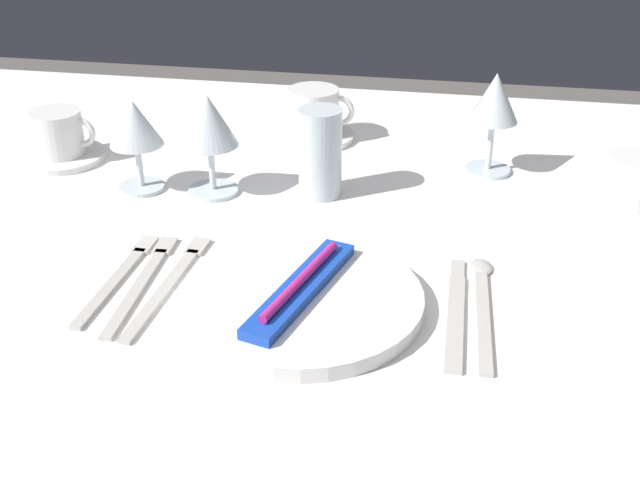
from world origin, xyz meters
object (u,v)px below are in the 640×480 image
(fork_outer, at_px, (171,281))
(coffee_cup_left, at_px, (314,111))
(toothbrush_package, at_px, (301,287))
(drink_tumbler, at_px, (320,158))
(dinner_plate, at_px, (301,300))
(dinner_knife, at_px, (456,314))
(fork_inner, at_px, (144,279))
(wine_glass_far, at_px, (135,128))
(fork_salad, at_px, (120,275))
(spoon_soup, at_px, (482,297))
(coffee_cup_far, at_px, (58,133))
(wine_glass_centre, at_px, (209,126))
(wine_glass_right, at_px, (494,103))
(coffee_cup_right, at_px, (636,180))

(fork_outer, relative_size, coffee_cup_left, 2.13)
(toothbrush_package, relative_size, drink_tumbler, 1.69)
(dinner_plate, height_order, dinner_knife, dinner_plate)
(fork_inner, distance_m, wine_glass_far, 0.27)
(dinner_plate, relative_size, drink_tumbler, 2.16)
(dinner_plate, relative_size, coffee_cup_left, 2.50)
(fork_salad, xyz_separation_m, wine_glass_far, (-0.06, 0.24, 0.09))
(spoon_soup, relative_size, coffee_cup_far, 2.25)
(coffee_cup_left, bearing_deg, wine_glass_centre, -114.58)
(fork_salad, distance_m, wine_glass_far, 0.26)
(wine_glass_right, bearing_deg, coffee_cup_right, -25.98)
(dinner_plate, height_order, spoon_soup, dinner_plate)
(wine_glass_centre, xyz_separation_m, wine_glass_right, (0.38, 0.14, 0.01))
(toothbrush_package, xyz_separation_m, spoon_soup, (0.20, 0.05, -0.02))
(wine_glass_centre, height_order, wine_glass_far, wine_glass_centre)
(dinner_plate, distance_m, coffee_cup_far, 0.56)
(drink_tumbler, bearing_deg, fork_inner, -120.85)
(fork_inner, bearing_deg, wine_glass_centre, 87.61)
(dinner_plate, distance_m, wine_glass_centre, 0.34)
(fork_outer, height_order, wine_glass_far, wine_glass_far)
(spoon_soup, xyz_separation_m, drink_tumbler, (-0.23, 0.24, 0.05))
(toothbrush_package, bearing_deg, wine_glass_far, 137.34)
(spoon_soup, bearing_deg, drink_tumbler, 133.41)
(wine_glass_far, bearing_deg, dinner_knife, -28.82)
(coffee_cup_far, bearing_deg, fork_inner, -51.55)
(spoon_soup, bearing_deg, toothbrush_package, -165.44)
(coffee_cup_right, bearing_deg, coffee_cup_left, 159.20)
(drink_tumbler, bearing_deg, toothbrush_package, -84.08)
(wine_glass_right, height_order, drink_tumbler, wine_glass_right)
(coffee_cup_right, height_order, wine_glass_right, wine_glass_right)
(spoon_soup, distance_m, coffee_cup_left, 0.52)
(coffee_cup_left, bearing_deg, dinner_knife, -63.17)
(fork_inner, relative_size, coffee_cup_far, 2.18)
(wine_glass_far, bearing_deg, coffee_cup_far, 153.23)
(fork_outer, bearing_deg, drink_tumbler, 64.42)
(dinner_knife, bearing_deg, coffee_cup_far, 151.71)
(spoon_soup, relative_size, drink_tumbler, 1.82)
(dinner_plate, xyz_separation_m, coffee_cup_far, (-0.45, 0.34, 0.04))
(fork_outer, xyz_separation_m, coffee_cup_right, (0.55, 0.29, 0.04))
(fork_outer, height_order, fork_salad, same)
(wine_glass_right, relative_size, wine_glass_far, 1.15)
(fork_outer, bearing_deg, coffee_cup_left, 80.20)
(fork_salad, xyz_separation_m, spoon_soup, (0.42, 0.02, 0.00))
(spoon_soup, xyz_separation_m, coffee_cup_left, (-0.27, 0.45, 0.05))
(dinner_knife, height_order, drink_tumbler, drink_tumbler)
(coffee_cup_right, bearing_deg, coffee_cup_far, 178.23)
(coffee_cup_far, distance_m, wine_glass_centre, 0.28)
(dinner_plate, distance_m, toothbrush_package, 0.02)
(toothbrush_package, xyz_separation_m, wine_glass_far, (-0.28, 0.26, 0.07))
(fork_outer, bearing_deg, wine_glass_right, 47.05)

